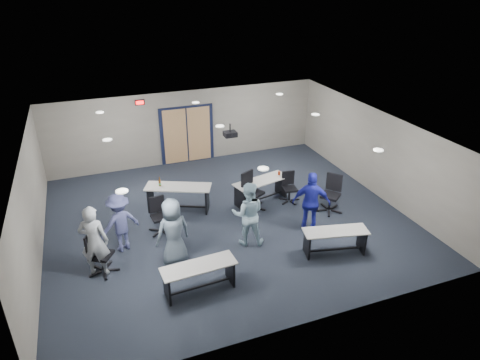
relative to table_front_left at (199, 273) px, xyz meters
name	(u,v)px	position (x,y,z in m)	size (l,w,h in m)	color
floor	(227,218)	(1.60, 2.74, -0.47)	(10.00, 10.00, 0.00)	black
back_wall	(186,127)	(1.60, 7.24, 0.88)	(10.00, 0.04, 2.70)	slate
front_wall	(303,272)	(1.60, -1.76, 0.88)	(10.00, 0.04, 2.70)	slate
left_wall	(31,208)	(-3.40, 2.74, 0.88)	(0.04, 9.00, 2.70)	slate
right_wall	(376,152)	(6.60, 2.74, 0.88)	(0.04, 9.00, 2.70)	slate
ceiling	(226,131)	(1.60, 2.74, 2.23)	(10.00, 9.00, 0.04)	silver
double_door	(187,135)	(1.60, 7.21, 0.58)	(2.00, 0.07, 2.20)	black
exit_sign	(140,102)	(0.00, 7.19, 1.98)	(0.32, 0.07, 0.18)	black
ceiling_projector	(230,134)	(1.90, 3.24, 1.94)	(0.35, 0.32, 0.37)	black
ceiling_can_lights	(223,129)	(1.60, 2.99, 2.20)	(6.24, 5.74, 0.02)	silver
table_front_left	(199,273)	(0.00, 0.00, 0.00)	(1.71, 0.65, 0.68)	#BAB8B0
table_front_right	(335,238)	(3.61, 0.17, -0.01)	(1.71, 0.90, 0.66)	#BAB8B0
table_back_left	(178,194)	(0.41, 3.74, 0.08)	(2.03, 1.38, 1.07)	#BAB8B0
table_back_right	(261,187)	(2.94, 3.34, 0.04)	(1.90, 1.02, 0.85)	#BAB8B0
chair_back_a	(160,216)	(-0.34, 2.71, 0.04)	(0.63, 0.63, 1.01)	black
chair_back_c	(253,192)	(2.52, 2.99, 0.12)	(0.74, 0.74, 1.17)	black
chair_back_d	(290,188)	(3.76, 3.02, 0.01)	(0.60, 0.60, 0.96)	black
chair_loose_left	(101,254)	(-1.98, 1.44, 0.07)	(0.67, 0.67, 1.06)	black
chair_loose_right	(331,194)	(4.62, 2.05, 0.11)	(0.72, 0.72, 1.14)	black
person_gray	(94,241)	(-2.09, 1.43, 0.45)	(0.67, 0.44, 1.83)	#9DA4AC
person_plaid	(173,232)	(-0.29, 1.20, 0.41)	(0.86, 0.56, 1.76)	slate
person_lightblue	(248,214)	(1.71, 1.37, 0.41)	(0.85, 0.67, 1.76)	#A2C5D6
person_navy	(311,202)	(3.55, 1.35, 0.41)	(1.02, 0.43, 1.75)	#1B1F98
person_back	(120,223)	(-1.43, 2.25, 0.33)	(1.03, 0.59, 1.59)	#484D82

